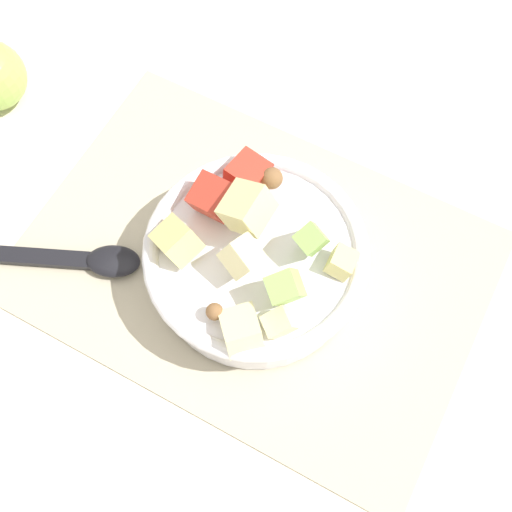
% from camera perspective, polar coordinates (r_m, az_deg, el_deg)
% --- Properties ---
extents(ground_plane, '(2.40, 2.40, 0.00)m').
position_cam_1_polar(ground_plane, '(0.67, -0.24, -0.79)').
color(ground_plane, silver).
extents(placemat, '(0.47, 0.33, 0.01)m').
position_cam_1_polar(placemat, '(0.67, -0.24, -0.68)').
color(placemat, '#BCB299').
rests_on(placemat, ground_plane).
extents(salad_bowl, '(0.22, 0.22, 0.12)m').
position_cam_1_polar(salad_bowl, '(0.62, -0.07, -0.23)').
color(salad_bowl, white).
rests_on(salad_bowl, placemat).
extents(serving_spoon, '(0.22, 0.12, 0.01)m').
position_cam_1_polar(serving_spoon, '(0.69, -16.41, -0.23)').
color(serving_spoon, black).
rests_on(serving_spoon, placemat).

